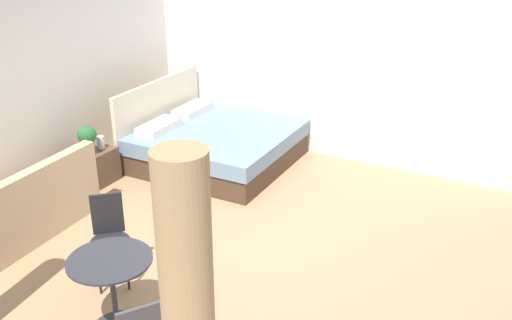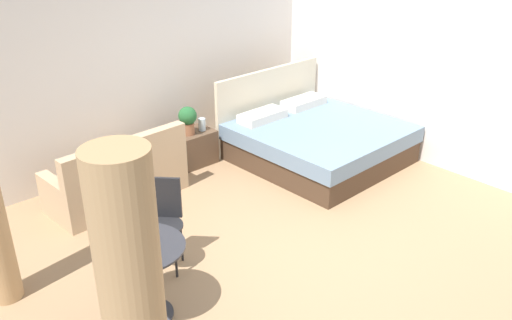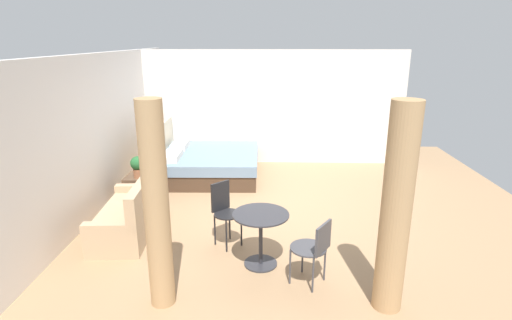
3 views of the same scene
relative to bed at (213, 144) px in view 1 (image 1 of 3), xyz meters
name	(u,v)px [view 1 (image 1 of 3)]	position (x,y,z in m)	size (l,w,h in m)	color
ground_plane	(238,242)	(-1.71, -1.41, -0.30)	(8.63, 9.00, 0.02)	#9E7A56
wall_back	(30,91)	(-1.71, 1.60, 1.01)	(8.63, 0.12, 2.59)	silver
wall_right	(337,70)	(1.11, -1.41, 1.01)	(0.12, 6.00, 2.59)	silver
bed	(213,144)	(0.00, 0.00, 0.00)	(2.03, 2.08, 1.11)	#473323
couch	(31,209)	(-2.63, 0.76, -0.01)	(1.63, 0.82, 0.86)	tan
nightstand	(94,167)	(-1.34, 1.03, -0.06)	(0.54, 0.43, 0.47)	brown
potted_plant	(87,138)	(-1.44, 0.99, 0.40)	(0.25, 0.25, 0.38)	#935B3D
vase	(101,142)	(-1.22, 0.98, 0.26)	(0.10, 0.10, 0.17)	silver
balcony_table	(112,280)	(-3.47, -1.21, 0.21)	(0.72, 0.72, 0.71)	#2D2D33
cafe_chair_near_couch	(109,231)	(-2.92, -0.69, 0.26)	(0.54, 0.54, 0.91)	black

